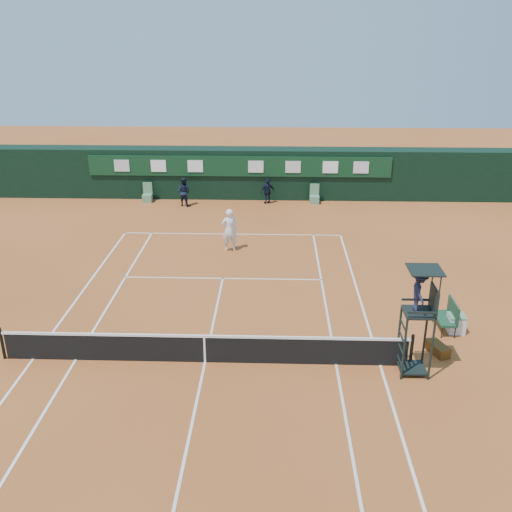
{
  "coord_description": "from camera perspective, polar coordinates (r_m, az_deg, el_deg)",
  "views": [
    {
      "loc": [
        2.12,
        -15.32,
        9.83
      ],
      "look_at": [
        1.41,
        6.0,
        1.2
      ],
      "focal_mm": 40.0,
      "sensor_mm": 36.0,
      "label": 1
    }
  ],
  "objects": [
    {
      "name": "ground",
      "position": [
        18.32,
        -5.11,
        -10.51
      ],
      "size": [
        90.0,
        90.0,
        0.0
      ],
      "primitive_type": "plane",
      "color": "#B25C2A",
      "rests_on": "ground"
    },
    {
      "name": "court_lines",
      "position": [
        18.32,
        -5.11,
        -10.5
      ],
      "size": [
        11.05,
        23.85,
        0.01
      ],
      "color": "silver",
      "rests_on": "ground"
    },
    {
      "name": "tennis_net",
      "position": [
        18.05,
        -5.16,
        -9.15
      ],
      "size": [
        12.9,
        0.1,
        1.1
      ],
      "color": "black",
      "rests_on": "ground"
    },
    {
      "name": "back_wall",
      "position": [
        35.12,
        -1.62,
        8.31
      ],
      "size": [
        40.0,
        1.65,
        3.0
      ],
      "color": "black",
      "rests_on": "ground"
    },
    {
      "name": "linesman_chair_left",
      "position": [
        34.99,
        -10.79,
        5.86
      ],
      "size": [
        0.55,
        0.5,
        1.15
      ],
      "color": "#5B8C66",
      "rests_on": "ground"
    },
    {
      "name": "linesman_chair_right",
      "position": [
        34.24,
        5.86,
        5.78
      ],
      "size": [
        0.55,
        0.5,
        1.15
      ],
      "color": "#5B8B6A",
      "rests_on": "ground"
    },
    {
      "name": "umpire_chair",
      "position": [
        17.24,
        16.05,
        -4.21
      ],
      "size": [
        0.96,
        0.95,
        3.42
      ],
      "color": "black",
      "rests_on": "ground"
    },
    {
      "name": "player_bench",
      "position": [
        20.79,
        18.69,
        -5.6
      ],
      "size": [
        0.55,
        1.2,
        1.1
      ],
      "color": "#193F28",
      "rests_on": "ground"
    },
    {
      "name": "tennis_bag",
      "position": [
        19.53,
        17.7,
        -8.8
      ],
      "size": [
        0.67,
        0.97,
        0.33
      ],
      "primitive_type": "cube",
      "rotation": [
        0.0,
        0.0,
        0.36
      ],
      "color": "black",
      "rests_on": "ground"
    },
    {
      "name": "cooler",
      "position": [
        20.91,
        19.37,
        -6.37
      ],
      "size": [
        0.57,
        0.57,
        0.65
      ],
      "color": "silver",
      "rests_on": "ground"
    },
    {
      "name": "tennis_ball",
      "position": [
        23.85,
        -1.29,
        -2.23
      ],
      "size": [
        0.07,
        0.07,
        0.07
      ],
      "primitive_type": "sphere",
      "color": "#BFE134",
      "rests_on": "ground"
    },
    {
      "name": "player",
      "position": [
        26.57,
        -2.68,
        2.62
      ],
      "size": [
        0.83,
        0.64,
        2.03
      ],
      "primitive_type": "imported",
      "rotation": [
        0.0,
        0.0,
        3.37
      ],
      "color": "white",
      "rests_on": "ground"
    },
    {
      "name": "ball_kid_left",
      "position": [
        33.72,
        -7.22,
        6.39
      ],
      "size": [
        1.0,
        0.89,
        1.68
      ],
      "primitive_type": "imported",
      "rotation": [
        0.0,
        0.0,
        2.76
      ],
      "color": "black",
      "rests_on": "ground"
    },
    {
      "name": "ball_kid_right",
      "position": [
        33.94,
        1.17,
        6.49
      ],
      "size": [
        0.94,
        0.7,
        1.48
      ],
      "primitive_type": "imported",
      "rotation": [
        0.0,
        0.0,
        3.58
      ],
      "color": "black",
      "rests_on": "ground"
    }
  ]
}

